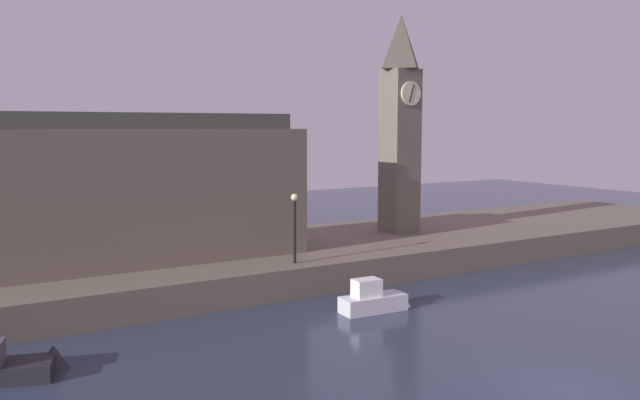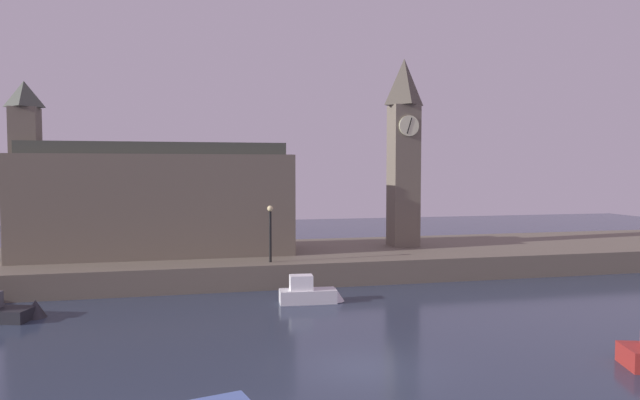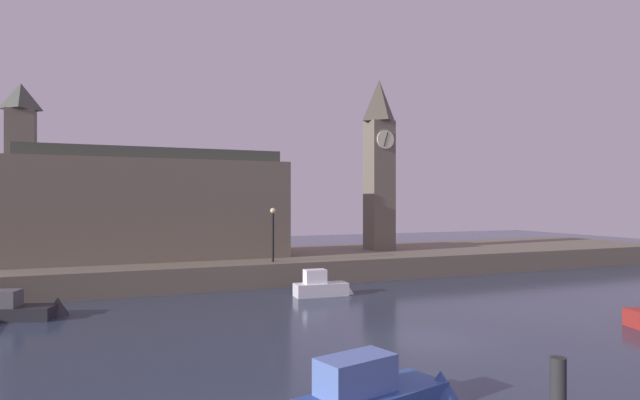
{
  "view_description": "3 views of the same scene",
  "coord_description": "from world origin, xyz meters",
  "px_view_note": "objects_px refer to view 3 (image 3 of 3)",
  "views": [
    {
      "loc": [
        -17.07,
        -12.96,
        8.34
      ],
      "look_at": [
        1.32,
        17.19,
        4.33
      ],
      "focal_mm": 36.86,
      "sensor_mm": 36.0,
      "label": 1
    },
    {
      "loc": [
        -6.12,
        -19.51,
        7.28
      ],
      "look_at": [
        1.55,
        14.19,
        5.36
      ],
      "focal_mm": 32.12,
      "sensor_mm": 36.0,
      "label": 2
    },
    {
      "loc": [
        -11.71,
        -17.75,
        5.46
      ],
      "look_at": [
        2.9,
        17.53,
        5.51
      ],
      "focal_mm": 29.95,
      "sensor_mm": 36.0,
      "label": 3
    }
  ],
  "objects_px": {
    "boat_tour_blue": "(387,392)",
    "streetlamp": "(273,228)",
    "boat_barge_dark": "(15,308)",
    "clock_tower": "(379,161)",
    "boat_ferry_white": "(325,287)",
    "parliament_hall": "(150,205)"
  },
  "relations": [
    {
      "from": "parliament_hall",
      "to": "boat_ferry_white",
      "type": "distance_m",
      "value": 13.8
    },
    {
      "from": "clock_tower",
      "to": "boat_barge_dark",
      "type": "height_order",
      "value": "clock_tower"
    },
    {
      "from": "boat_ferry_white",
      "to": "parliament_hall",
      "type": "bearing_deg",
      "value": 132.77
    },
    {
      "from": "parliament_hall",
      "to": "boat_barge_dark",
      "type": "relative_size",
      "value": 3.33
    },
    {
      "from": "clock_tower",
      "to": "boat_ferry_white",
      "type": "height_order",
      "value": "clock_tower"
    },
    {
      "from": "boat_tour_blue",
      "to": "boat_barge_dark",
      "type": "distance_m",
      "value": 19.19
    },
    {
      "from": "boat_ferry_white",
      "to": "clock_tower",
      "type": "bearing_deg",
      "value": 47.76
    },
    {
      "from": "streetlamp",
      "to": "boat_ferry_white",
      "type": "distance_m",
      "value": 5.98
    },
    {
      "from": "clock_tower",
      "to": "streetlamp",
      "type": "bearing_deg",
      "value": -154.07
    },
    {
      "from": "streetlamp",
      "to": "boat_barge_dark",
      "type": "xyz_separation_m",
      "value": [
        -13.98,
        -4.83,
        -3.23
      ]
    },
    {
      "from": "clock_tower",
      "to": "streetlamp",
      "type": "xyz_separation_m",
      "value": [
        -10.65,
        -5.18,
        -4.96
      ]
    },
    {
      "from": "boat_barge_dark",
      "to": "parliament_hall",
      "type": "bearing_deg",
      "value": 54.77
    },
    {
      "from": "parliament_hall",
      "to": "boat_tour_blue",
      "type": "relative_size",
      "value": 3.5
    },
    {
      "from": "boat_tour_blue",
      "to": "boat_ferry_white",
      "type": "height_order",
      "value": "same"
    },
    {
      "from": "streetlamp",
      "to": "boat_tour_blue",
      "type": "height_order",
      "value": "streetlamp"
    },
    {
      "from": "parliament_hall",
      "to": "boat_barge_dark",
      "type": "height_order",
      "value": "parliament_hall"
    },
    {
      "from": "parliament_hall",
      "to": "streetlamp",
      "type": "height_order",
      "value": "parliament_hall"
    },
    {
      "from": "boat_barge_dark",
      "to": "boat_ferry_white",
      "type": "xyz_separation_m",
      "value": [
        15.58,
        0.03,
        0.04
      ]
    },
    {
      "from": "clock_tower",
      "to": "boat_ferry_white",
      "type": "bearing_deg",
      "value": -132.24
    },
    {
      "from": "boat_tour_blue",
      "to": "streetlamp",
      "type": "bearing_deg",
      "value": 80.52
    },
    {
      "from": "streetlamp",
      "to": "boat_barge_dark",
      "type": "height_order",
      "value": "streetlamp"
    },
    {
      "from": "boat_tour_blue",
      "to": "boat_barge_dark",
      "type": "xyz_separation_m",
      "value": [
        -10.49,
        16.07,
        -0.03
      ]
    }
  ]
}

